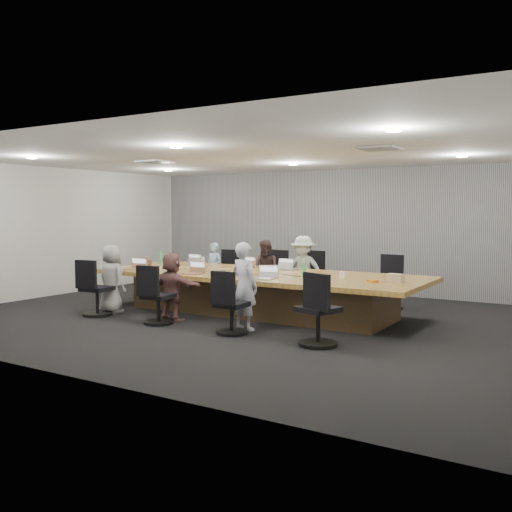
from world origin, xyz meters
The scene contains 38 objects.
floor centered at (0.00, 0.00, 0.00)m, with size 10.00×8.00×0.00m, color black.
ceiling centered at (0.00, 0.00, 2.80)m, with size 10.00×8.00×0.00m, color white.
wall_back centered at (0.00, 4.00, 1.40)m, with size 10.00×2.80×0.00m, color beige.
wall_front centered at (0.00, -4.00, 1.40)m, with size 10.00×2.80×0.00m, color beige.
wall_left centered at (-5.00, 0.00, 1.40)m, with size 8.00×2.80×0.00m, color beige.
curtain centered at (0.00, 3.92, 1.40)m, with size 9.80×0.04×2.80m, color gray.
conference_table centered at (0.00, 0.50, 0.40)m, with size 6.00×2.20×0.74m.
chair_0 centered at (-1.97, 2.20, 0.38)m, with size 0.52×0.52×0.77m, color black, non-canonical shape.
chair_1 centered at (-0.63, 2.20, 0.42)m, with size 0.56×0.56×0.83m, color black, non-canonical shape.
chair_2 centered at (0.21, 2.20, 0.43)m, with size 0.58×0.58×0.87m, color black, non-canonical shape.
chair_3 centered at (1.85, 2.20, 0.42)m, with size 0.56×0.56×0.83m, color black, non-canonical shape.
chair_4 centered at (-2.32, -1.20, 0.40)m, with size 0.54×0.54×0.80m, color black, non-canonical shape.
chair_5 centered at (-0.90, -1.20, 0.38)m, with size 0.52×0.52×0.76m, color black, non-canonical shape.
chair_6 centered at (0.55, -1.20, 0.37)m, with size 0.50×0.50×0.74m, color black, non-canonical shape.
chair_7 centered at (1.99, -1.20, 0.42)m, with size 0.57×0.57×0.85m, color black, non-canonical shape.
person_0 centered at (-1.97, 1.85, 0.58)m, with size 0.42×0.28×1.16m, color #89B1C0.
laptop_0 centered at (-1.97, 1.30, 0.75)m, with size 0.33×0.22×0.02m, color #B2B2B7.
person_1 centered at (-0.63, 1.85, 0.63)m, with size 0.61×0.47×1.25m, color #362724.
laptop_1 centered at (-0.63, 1.30, 0.75)m, with size 0.31×0.21×0.02m, color #8C6647.
person_2 centered at (0.21, 1.85, 0.68)m, with size 0.88×0.51×1.36m, color #A2AEA2.
laptop_2 centered at (0.21, 1.30, 0.75)m, with size 0.30×0.21×0.02m, color #B2B2B7.
person_4 centered at (-2.32, -0.85, 0.62)m, with size 0.61×0.40×1.24m, color gray.
laptop_4 centered at (-2.32, -0.30, 0.75)m, with size 0.34×0.23×0.02m, color #8C6647.
person_5 centered at (-0.90, -0.85, 0.58)m, with size 1.08×0.34×1.16m, color brown.
laptop_5 centered at (-0.90, -0.30, 0.75)m, with size 0.34×0.23×0.02m, color #8C6647.
person_6 centered at (0.55, -0.85, 0.69)m, with size 0.50×0.33×1.37m, color #B3B3C3.
laptop_6 centered at (0.55, -0.30, 0.75)m, with size 0.35×0.24×0.02m, color #B2B2B7.
bottle_green_left centered at (-2.65, 0.89, 0.88)m, with size 0.08×0.08×0.27m, color #43A45D.
bottle_green_right centered at (1.03, 0.24, 0.86)m, with size 0.07×0.07×0.24m, color #43A45D.
bottle_clear centered at (-1.27, 0.51, 0.86)m, with size 0.07×0.07×0.24m, color silver.
cup_white_far centered at (-0.52, 1.04, 0.79)m, with size 0.07×0.07×0.09m, color white.
cup_white_near centered at (1.61, 0.51, 0.80)m, with size 0.09×0.09×0.11m, color white.
mug_brown centered at (-2.65, 0.52, 0.80)m, with size 0.10×0.10×0.12m, color brown.
mic_left centered at (-0.60, 0.17, 0.75)m, with size 0.15×0.10×0.03m, color black.
mic_right centered at (0.01, 0.76, 0.75)m, with size 0.14×0.09×0.03m, color black.
stapler centered at (-0.44, -0.15, 0.77)m, with size 0.16×0.04×0.06m, color black.
canvas_bag centered at (2.54, 0.42, 0.81)m, with size 0.25×0.15×0.13m, color tan.
snack_packet centered at (2.23, 0.26, 0.76)m, with size 0.16×0.11×0.04m, color #C46A0D.
Camera 1 is at (5.31, -8.24, 1.85)m, focal length 40.00 mm.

